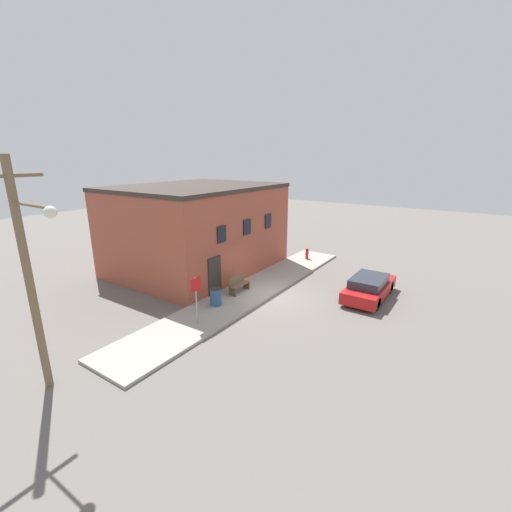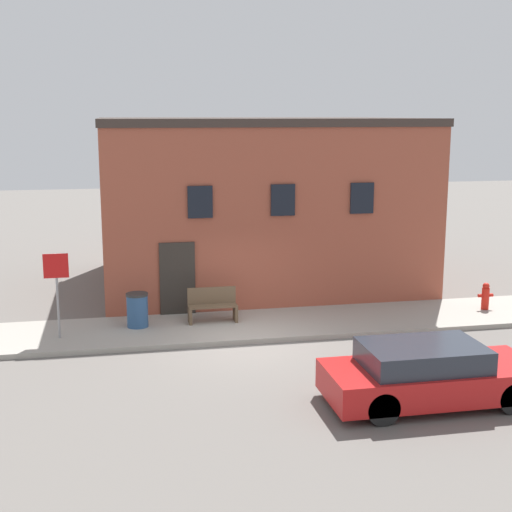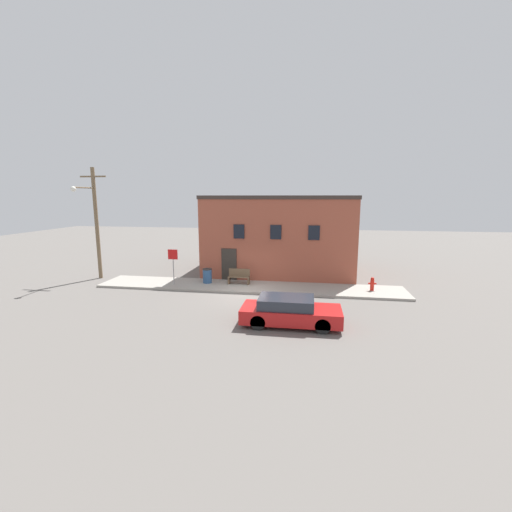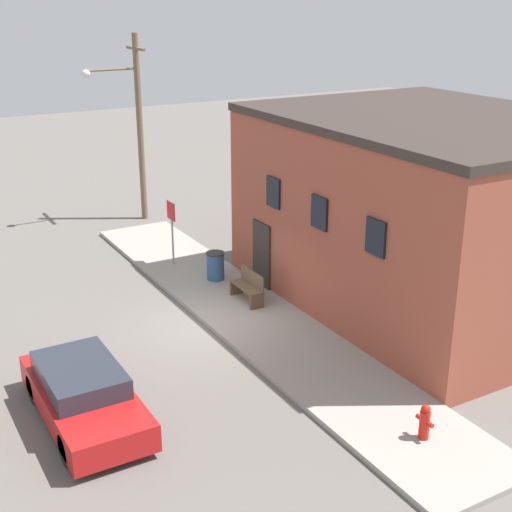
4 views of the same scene
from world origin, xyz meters
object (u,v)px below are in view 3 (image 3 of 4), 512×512
(stop_sign, at_px, (173,260))
(trash_bin, at_px, (207,276))
(utility_pole, at_px, (95,219))
(parked_car, at_px, (290,311))
(fire_hydrant, at_px, (372,284))
(bench, at_px, (239,277))

(stop_sign, relative_size, trash_bin, 2.39)
(stop_sign, height_order, utility_pole, utility_pole)
(stop_sign, distance_m, parked_car, 9.34)
(utility_pole, distance_m, parked_car, 15.25)
(fire_hydrant, bearing_deg, parked_car, -127.41)
(stop_sign, height_order, bench, stop_sign)
(stop_sign, height_order, parked_car, stop_sign)
(trash_bin, xyz_separation_m, utility_pole, (-7.80, 0.49, 3.43))
(fire_hydrant, relative_size, stop_sign, 0.36)
(bench, relative_size, parked_car, 0.31)
(stop_sign, xyz_separation_m, trash_bin, (1.98, 0.62, -1.05))
(stop_sign, bearing_deg, bench, 9.70)
(bench, relative_size, trash_bin, 1.46)
(fire_hydrant, bearing_deg, bench, 177.80)
(trash_bin, distance_m, parked_car, 8.20)
(fire_hydrant, relative_size, bench, 0.59)
(bench, bearing_deg, trash_bin, -178.01)
(trash_bin, bearing_deg, fire_hydrant, -1.35)
(trash_bin, bearing_deg, stop_sign, -162.76)
(bench, xyz_separation_m, trash_bin, (-2.03, -0.07, 0.02))
(stop_sign, height_order, trash_bin, stop_sign)
(stop_sign, relative_size, bench, 1.64)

